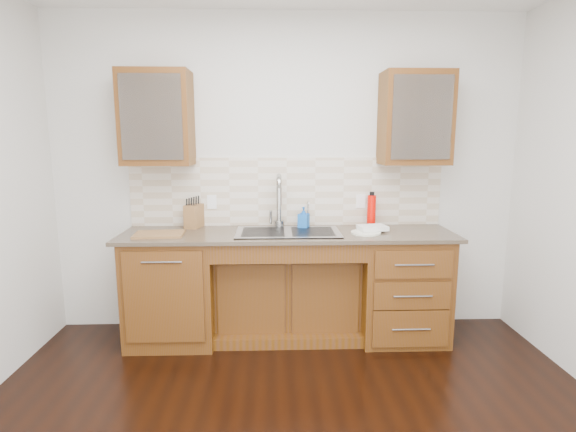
{
  "coord_description": "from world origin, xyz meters",
  "views": [
    {
      "loc": [
        -0.12,
        -2.14,
        1.68
      ],
      "look_at": [
        0.0,
        1.4,
        1.05
      ],
      "focal_mm": 28.0,
      "sensor_mm": 36.0,
      "label": 1
    }
  ],
  "objects_px": {
    "soap_bottle": "(304,218)",
    "plate": "(366,233)",
    "knife_block": "(194,216)",
    "water_bottle": "(371,211)",
    "cutting_board": "(159,234)"
  },
  "relations": [
    {
      "from": "soap_bottle",
      "to": "water_bottle",
      "type": "xyz_separation_m",
      "value": [
        0.59,
        0.04,
        0.05
      ]
    },
    {
      "from": "plate",
      "to": "knife_block",
      "type": "height_order",
      "value": "knife_block"
    },
    {
      "from": "knife_block",
      "to": "soap_bottle",
      "type": "bearing_deg",
      "value": 12.27
    },
    {
      "from": "soap_bottle",
      "to": "plate",
      "type": "distance_m",
      "value": 0.54
    },
    {
      "from": "soap_bottle",
      "to": "plate",
      "type": "bearing_deg",
      "value": -2.39
    },
    {
      "from": "plate",
      "to": "cutting_board",
      "type": "height_order",
      "value": "cutting_board"
    },
    {
      "from": "water_bottle",
      "to": "plate",
      "type": "xyz_separation_m",
      "value": [
        -0.1,
        -0.27,
        -0.13
      ]
    },
    {
      "from": "cutting_board",
      "to": "water_bottle",
      "type": "bearing_deg",
      "value": 9.05
    },
    {
      "from": "water_bottle",
      "to": "plate",
      "type": "relative_size",
      "value": 1.14
    },
    {
      "from": "plate",
      "to": "knife_block",
      "type": "distance_m",
      "value": 1.46
    },
    {
      "from": "soap_bottle",
      "to": "water_bottle",
      "type": "distance_m",
      "value": 0.59
    },
    {
      "from": "soap_bottle",
      "to": "knife_block",
      "type": "bearing_deg",
      "value": -162.14
    },
    {
      "from": "plate",
      "to": "water_bottle",
      "type": "bearing_deg",
      "value": 69.57
    },
    {
      "from": "water_bottle",
      "to": "plate",
      "type": "height_order",
      "value": "water_bottle"
    },
    {
      "from": "soap_bottle",
      "to": "plate",
      "type": "xyz_separation_m",
      "value": [
        0.49,
        -0.22,
        -0.09
      ]
    }
  ]
}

